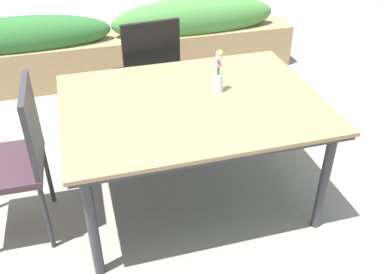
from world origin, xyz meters
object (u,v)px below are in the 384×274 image
Objects in this scene: chair_far_side at (149,72)px; planter_box at (115,46)px; dining_table at (192,110)px; chair_end_left at (14,155)px; flower_vase at (219,73)px.

chair_far_side reaches higher than planter_box.
dining_table is at bearing -88.47° from chair_far_side.
chair_end_left is (-1.01, -0.00, -0.12)m from dining_table.
chair_far_side is (0.91, 0.82, 0.00)m from chair_end_left.
chair_end_left is at bearing -176.34° from flower_vase.
chair_end_left is at bearing -112.40° from planter_box.
planter_box reaches higher than dining_table.
flower_vase reaches higher than chair_far_side.
dining_table is 1.02m from chair_end_left.
flower_vase is at bearing -74.73° from chair_far_side.
dining_table is 5.67× the size of flower_vase.
flower_vase reaches higher than planter_box.
chair_end_left is 2.04m from planter_box.
flower_vase is 0.07× the size of planter_box.
planter_box is at bearing 91.72° from chair_far_side.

